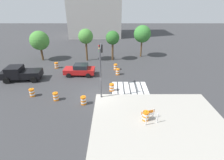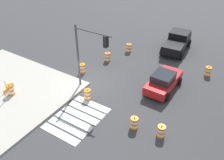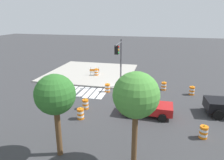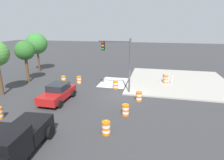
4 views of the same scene
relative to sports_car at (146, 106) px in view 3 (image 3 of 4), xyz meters
name	(u,v)px [view 3 (image 3 of 4)]	position (x,y,z in m)	size (l,w,h in m)	color
ground_plane	(125,90)	(2.82, -5.67, -0.81)	(120.00, 120.00, 0.00)	#38383A
sidewalk_corner	(92,72)	(8.82, -11.67, -0.74)	(12.00, 12.00, 0.15)	#ADA89E
crosswalk_stripes	(86,92)	(6.82, -3.87, -0.80)	(4.35, 3.20, 0.02)	silver
sports_car	(146,106)	(0.00, 0.00, 0.00)	(4.33, 2.19, 1.63)	red
traffic_barrel_near_corner	(164,86)	(-1.50, -6.65, -0.36)	(0.56, 0.56, 1.02)	orange
traffic_barrel_crosswalk_end	(85,104)	(5.43, 0.12, -0.36)	(0.56, 0.56, 1.02)	orange
traffic_barrel_median_near	(204,132)	(-4.18, 2.68, -0.36)	(0.56, 0.56, 1.02)	orange
traffic_barrel_median_far	(192,91)	(-4.43, -5.82, -0.36)	(0.56, 0.56, 1.02)	orange
traffic_barrel_far_curb	(137,82)	(1.63, -7.43, -0.36)	(0.56, 0.56, 1.02)	orange
traffic_barrel_lane_center	(81,114)	(5.16, 2.01, -0.36)	(0.56, 0.56, 1.02)	orange
traffic_barrel_opposite_curb	(107,88)	(4.57, -4.59, -0.36)	(0.56, 0.56, 1.02)	orange
traffic_barrel_on_sidewalk	(96,72)	(7.61, -10.17, -0.21)	(0.56, 0.56, 1.02)	orange
construction_barricade	(94,71)	(7.88, -10.17, -0.09)	(1.41, 1.11, 1.00)	silver
traffic_light_pole	(119,57)	(3.38, -5.13, 3.10)	(0.47, 3.29, 5.50)	#4C4C51
street_tree_streetside_near	(55,95)	(4.71, 6.59, 3.07)	(2.33, 2.33, 5.12)	brown
street_tree_streetside_mid	(136,96)	(0.18, 6.34, 3.37)	(2.48, 2.48, 5.48)	brown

